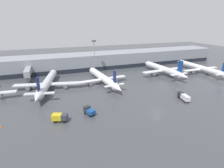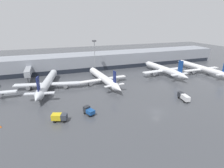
{
  "view_description": "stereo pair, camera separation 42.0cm",
  "coord_description": "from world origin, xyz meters",
  "px_view_note": "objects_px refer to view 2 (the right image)",
  "views": [
    {
      "loc": [
        -30.85,
        -42.34,
        27.74
      ],
      "look_at": [
        -7.62,
        21.97,
        3.0
      ],
      "focal_mm": 28.0,
      "sensor_mm": 36.0,
      "label": 1
    },
    {
      "loc": [
        -30.46,
        -42.48,
        27.74
      ],
      "look_at": [
        -7.62,
        21.97,
        3.0
      ],
      "focal_mm": 28.0,
      "sensor_mm": 36.0,
      "label": 2
    }
  ],
  "objects_px": {
    "service_truck_0": "(59,117)",
    "traffic_cone_0": "(1,127)",
    "service_truck_2": "(184,97)",
    "traffic_cone_1": "(94,112)",
    "parked_jet_1": "(103,78)",
    "parked_jet_3": "(201,68)",
    "parked_jet_4": "(47,83)",
    "apron_light_mast_1": "(94,48)",
    "parked_jet_0": "(164,69)",
    "service_truck_1": "(89,111)"
  },
  "relations": [
    {
      "from": "service_truck_0",
      "to": "traffic_cone_0",
      "type": "xyz_separation_m",
      "value": [
        -15.61,
        2.17,
        -1.2
      ]
    },
    {
      "from": "service_truck_2",
      "to": "traffic_cone_1",
      "type": "height_order",
      "value": "service_truck_2"
    },
    {
      "from": "parked_jet_1",
      "to": "parked_jet_3",
      "type": "distance_m",
      "value": 56.87
    },
    {
      "from": "parked_jet_4",
      "to": "apron_light_mast_1",
      "type": "bearing_deg",
      "value": -46.91
    },
    {
      "from": "parked_jet_1",
      "to": "service_truck_2",
      "type": "height_order",
      "value": "parked_jet_1"
    },
    {
      "from": "parked_jet_0",
      "to": "parked_jet_4",
      "type": "bearing_deg",
      "value": 86.05
    },
    {
      "from": "service_truck_0",
      "to": "service_truck_2",
      "type": "xyz_separation_m",
      "value": [
        44.19,
        -0.42,
        0.01
      ]
    },
    {
      "from": "traffic_cone_0",
      "to": "service_truck_2",
      "type": "bearing_deg",
      "value": -2.49
    },
    {
      "from": "parked_jet_4",
      "to": "service_truck_2",
      "type": "bearing_deg",
      "value": -109.63
    },
    {
      "from": "parked_jet_4",
      "to": "service_truck_0",
      "type": "bearing_deg",
      "value": -161.96
    },
    {
      "from": "parked_jet_4",
      "to": "apron_light_mast_1",
      "type": "xyz_separation_m",
      "value": [
        24.92,
        15.01,
        11.7
      ]
    },
    {
      "from": "service_truck_0",
      "to": "traffic_cone_1",
      "type": "height_order",
      "value": "service_truck_0"
    },
    {
      "from": "traffic_cone_1",
      "to": "parked_jet_0",
      "type": "bearing_deg",
      "value": 31.36
    },
    {
      "from": "parked_jet_1",
      "to": "apron_light_mast_1",
      "type": "bearing_deg",
      "value": -7.29
    },
    {
      "from": "parked_jet_4",
      "to": "apron_light_mast_1",
      "type": "relative_size",
      "value": 2.05
    },
    {
      "from": "service_truck_1",
      "to": "apron_light_mast_1",
      "type": "distance_m",
      "value": 46.47
    },
    {
      "from": "service_truck_1",
      "to": "parked_jet_3",
      "type": "bearing_deg",
      "value": -96.39
    },
    {
      "from": "apron_light_mast_1",
      "to": "parked_jet_0",
      "type": "bearing_deg",
      "value": -22.76
    },
    {
      "from": "parked_jet_4",
      "to": "traffic_cone_0",
      "type": "xyz_separation_m",
      "value": [
        -12.59,
        -26.52,
        -2.5
      ]
    },
    {
      "from": "apron_light_mast_1",
      "to": "traffic_cone_0",
      "type": "bearing_deg",
      "value": -132.09
    },
    {
      "from": "parked_jet_3",
      "to": "service_truck_1",
      "type": "bearing_deg",
      "value": 108.19
    },
    {
      "from": "parked_jet_4",
      "to": "service_truck_2",
      "type": "relative_size",
      "value": 6.1
    },
    {
      "from": "parked_jet_1",
      "to": "traffic_cone_1",
      "type": "distance_m",
      "value": 28.0
    },
    {
      "from": "parked_jet_0",
      "to": "traffic_cone_1",
      "type": "xyz_separation_m",
      "value": [
        -45.44,
        -27.69,
        -2.88
      ]
    },
    {
      "from": "parked_jet_3",
      "to": "parked_jet_4",
      "type": "height_order",
      "value": "parked_jet_4"
    },
    {
      "from": "parked_jet_0",
      "to": "service_truck_2",
      "type": "relative_size",
      "value": 5.64
    },
    {
      "from": "service_truck_0",
      "to": "traffic_cone_0",
      "type": "bearing_deg",
      "value": -168.85
    },
    {
      "from": "service_truck_2",
      "to": "parked_jet_0",
      "type": "bearing_deg",
      "value": -12.96
    },
    {
      "from": "apron_light_mast_1",
      "to": "parked_jet_1",
      "type": "bearing_deg",
      "value": -91.17
    },
    {
      "from": "parked_jet_3",
      "to": "service_truck_0",
      "type": "distance_m",
      "value": 82.46
    },
    {
      "from": "parked_jet_0",
      "to": "parked_jet_1",
      "type": "relative_size",
      "value": 0.96
    },
    {
      "from": "parked_jet_3",
      "to": "apron_light_mast_1",
      "type": "relative_size",
      "value": 2.09
    },
    {
      "from": "traffic_cone_1",
      "to": "apron_light_mast_1",
      "type": "bearing_deg",
      "value": 75.17
    },
    {
      "from": "traffic_cone_0",
      "to": "parked_jet_3",
      "type": "bearing_deg",
      "value": 13.93
    },
    {
      "from": "parked_jet_1",
      "to": "parked_jet_4",
      "type": "xyz_separation_m",
      "value": [
        -24.58,
        1.36,
        0.08
      ]
    },
    {
      "from": "apron_light_mast_1",
      "to": "parked_jet_3",
      "type": "bearing_deg",
      "value": -17.86
    },
    {
      "from": "apron_light_mast_1",
      "to": "service_truck_0",
      "type": "bearing_deg",
      "value": -116.61
    },
    {
      "from": "parked_jet_1",
      "to": "parked_jet_0",
      "type": "bearing_deg",
      "value": -92.86
    },
    {
      "from": "parked_jet_1",
      "to": "traffic_cone_0",
      "type": "distance_m",
      "value": 44.95
    },
    {
      "from": "service_truck_1",
      "to": "apron_light_mast_1",
      "type": "height_order",
      "value": "apron_light_mast_1"
    },
    {
      "from": "parked_jet_0",
      "to": "apron_light_mast_1",
      "type": "height_order",
      "value": "apron_light_mast_1"
    },
    {
      "from": "service_truck_0",
      "to": "apron_light_mast_1",
      "type": "bearing_deg",
      "value": 82.47
    },
    {
      "from": "service_truck_2",
      "to": "traffic_cone_0",
      "type": "distance_m",
      "value": 59.87
    },
    {
      "from": "parked_jet_1",
      "to": "parked_jet_3",
      "type": "xyz_separation_m",
      "value": [
        56.84,
        -1.84,
        0.14
      ]
    },
    {
      "from": "service_truck_1",
      "to": "traffic_cone_0",
      "type": "distance_m",
      "value": 24.58
    },
    {
      "from": "parked_jet_0",
      "to": "service_truck_1",
      "type": "distance_m",
      "value": 55.11
    },
    {
      "from": "service_truck_1",
      "to": "traffic_cone_0",
      "type": "xyz_separation_m",
      "value": [
        -24.53,
        1.13,
        -1.1
      ]
    },
    {
      "from": "parked_jet_0",
      "to": "apron_light_mast_1",
      "type": "bearing_deg",
      "value": 62.69
    },
    {
      "from": "traffic_cone_1",
      "to": "apron_light_mast_1",
      "type": "height_order",
      "value": "apron_light_mast_1"
    },
    {
      "from": "traffic_cone_0",
      "to": "traffic_cone_1",
      "type": "bearing_deg",
      "value": -1.21
    }
  ]
}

